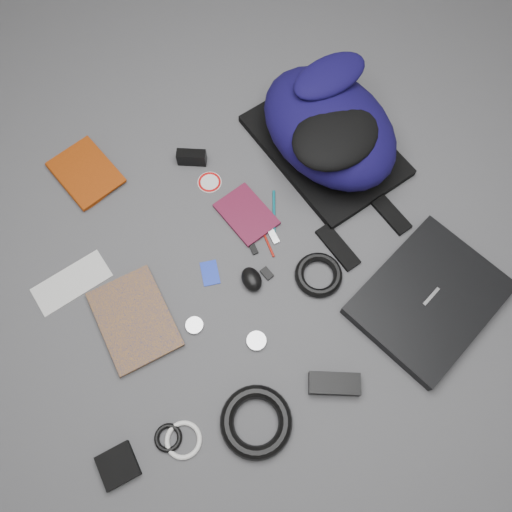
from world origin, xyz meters
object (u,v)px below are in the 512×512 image
object	(u,v)px
compact_camera	(192,157)
mouse	(252,279)
laptop	(429,298)
power_brick	(334,384)
dvd_case	(246,214)
pouch	(118,466)
textbook_red	(64,188)
backpack	(329,127)
comic_book	(102,335)

from	to	relation	value
compact_camera	mouse	xyz separation A→B (m)	(0.05, -0.45, -0.01)
laptop	mouse	bearing A→B (deg)	127.87
laptop	power_brick	size ratio (longest dim) A/B	2.96
dvd_case	compact_camera	xyz separation A→B (m)	(-0.10, 0.24, 0.02)
compact_camera	pouch	size ratio (longest dim) A/B	1.01
textbook_red	backpack	bearing A→B (deg)	-30.16
backpack	power_brick	distance (m)	0.77
dvd_case	compact_camera	world-z (taller)	compact_camera
compact_camera	laptop	bearing A→B (deg)	-30.56
compact_camera	dvd_case	bearing A→B (deg)	-44.45
dvd_case	pouch	size ratio (longest dim) A/B	1.97
textbook_red	compact_camera	bearing A→B (deg)	-26.40
textbook_red	power_brick	world-z (taller)	power_brick
laptop	textbook_red	distance (m)	1.17
mouse	pouch	world-z (taller)	mouse
comic_book	mouse	distance (m)	0.45
textbook_red	compact_camera	size ratio (longest dim) A/B	2.40
backpack	textbook_red	size ratio (longest dim) A/B	2.44
dvd_case	power_brick	xyz separation A→B (m)	(0.06, -0.57, 0.01)
laptop	comic_book	xyz separation A→B (m)	(-0.92, 0.21, -0.01)
pouch	textbook_red	bearing A→B (deg)	88.30
comic_book	compact_camera	xyz separation A→B (m)	(0.40, 0.47, 0.02)
backpack	mouse	xyz separation A→B (m)	(-0.38, -0.36, -0.09)
textbook_red	dvd_case	world-z (taller)	textbook_red
backpack	power_brick	xyz separation A→B (m)	(-0.27, -0.72, -0.10)
backpack	dvd_case	world-z (taller)	backpack
comic_book	laptop	bearing A→B (deg)	-21.31
textbook_red	dvd_case	xyz separation A→B (m)	(0.52, -0.28, -0.01)
dvd_case	pouch	xyz separation A→B (m)	(-0.54, -0.58, 0.00)
textbook_red	compact_camera	xyz separation A→B (m)	(0.41, -0.03, 0.01)
comic_book	pouch	distance (m)	0.35
laptop	pouch	bearing A→B (deg)	161.97
laptop	mouse	world-z (taller)	same
laptop	power_brick	distance (m)	0.37
comic_book	backpack	bearing A→B (deg)	16.02
comic_book	power_brick	distance (m)	0.66
backpack	power_brick	world-z (taller)	backpack
laptop	pouch	size ratio (longest dim) A/B	4.47
laptop	comic_book	bearing A→B (deg)	140.84
backpack	comic_book	distance (m)	0.92
dvd_case	compact_camera	size ratio (longest dim) A/B	1.94
textbook_red	pouch	distance (m)	0.85
laptop	compact_camera	size ratio (longest dim) A/B	4.41
backpack	comic_book	world-z (taller)	backpack
laptop	power_brick	world-z (taller)	laptop
power_brick	compact_camera	bearing A→B (deg)	122.79
compact_camera	power_brick	size ratio (longest dim) A/B	0.67
laptop	comic_book	world-z (taller)	laptop
laptop	backpack	bearing A→B (deg)	71.70
textbook_red	pouch	world-z (taller)	same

